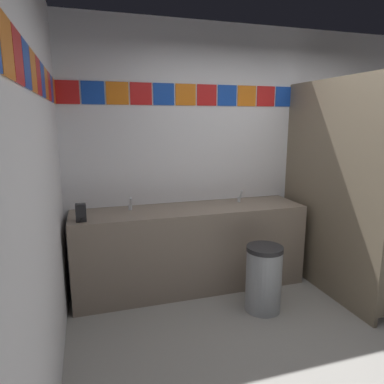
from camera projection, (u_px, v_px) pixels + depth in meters
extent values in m
plane|color=gray|center=(338.00, 357.00, 2.59)|extent=(8.61, 8.61, 0.00)
cube|color=silver|center=(243.00, 153.00, 3.95)|extent=(3.92, 0.08, 2.72)
cube|color=red|center=(67.00, 92.00, 3.25)|extent=(0.22, 0.01, 0.22)
cube|color=#1947B7|center=(93.00, 93.00, 3.31)|extent=(0.22, 0.01, 0.22)
cube|color=orange|center=(117.00, 93.00, 3.38)|extent=(0.22, 0.01, 0.22)
cube|color=red|center=(141.00, 94.00, 3.45)|extent=(0.22, 0.01, 0.22)
cube|color=#1947B7|center=(164.00, 94.00, 3.51)|extent=(0.22, 0.01, 0.22)
cube|color=orange|center=(186.00, 95.00, 3.58)|extent=(0.22, 0.01, 0.22)
cube|color=red|center=(207.00, 95.00, 3.64)|extent=(0.22, 0.01, 0.22)
cube|color=#1947B7|center=(227.00, 96.00, 3.71)|extent=(0.22, 0.01, 0.22)
cube|color=orange|center=(247.00, 96.00, 3.77)|extent=(0.22, 0.01, 0.22)
cube|color=red|center=(266.00, 96.00, 3.84)|extent=(0.22, 0.01, 0.22)
cube|color=#1947B7|center=(284.00, 97.00, 3.91)|extent=(0.22, 0.01, 0.22)
cube|color=orange|center=(302.00, 97.00, 3.97)|extent=(0.22, 0.01, 0.22)
cube|color=red|center=(319.00, 97.00, 4.04)|extent=(0.22, 0.01, 0.22)
cube|color=#1947B7|center=(336.00, 98.00, 4.10)|extent=(0.22, 0.01, 0.22)
cube|color=orange|center=(352.00, 98.00, 4.17)|extent=(0.22, 0.01, 0.22)
cube|color=red|center=(367.00, 99.00, 4.23)|extent=(0.22, 0.01, 0.22)
cube|color=#1947B7|center=(382.00, 99.00, 4.30)|extent=(0.22, 0.01, 0.22)
cube|color=silver|center=(29.00, 196.00, 1.75)|extent=(0.08, 3.40, 2.72)
cube|color=orange|center=(6.00, 46.00, 1.21)|extent=(0.01, 0.22, 0.22)
cube|color=red|center=(18.00, 57.00, 1.42)|extent=(0.01, 0.22, 0.22)
cube|color=#1947B7|center=(26.00, 65.00, 1.63)|extent=(0.01, 0.22, 0.22)
cube|color=orange|center=(33.00, 71.00, 1.84)|extent=(0.01, 0.22, 0.22)
cube|color=red|center=(38.00, 76.00, 2.06)|extent=(0.01, 0.22, 0.22)
cube|color=#1947B7|center=(43.00, 80.00, 2.27)|extent=(0.01, 0.22, 0.22)
cube|color=orange|center=(46.00, 84.00, 2.48)|extent=(0.01, 0.22, 0.22)
cube|color=red|center=(49.00, 86.00, 2.69)|extent=(0.01, 0.22, 0.22)
cube|color=#1947B7|center=(52.00, 89.00, 2.91)|extent=(0.01, 0.22, 0.22)
cube|color=orange|center=(54.00, 91.00, 3.12)|extent=(0.01, 0.22, 0.22)
cube|color=gray|center=(190.00, 248.00, 3.62)|extent=(2.36, 0.58, 0.85)
cube|color=gray|center=(183.00, 206.00, 3.80)|extent=(2.36, 0.03, 0.08)
cylinder|color=white|center=(132.00, 219.00, 3.35)|extent=(0.34, 0.34, 0.10)
cylinder|color=white|center=(244.00, 210.00, 3.68)|extent=(0.34, 0.34, 0.10)
cylinder|color=silver|center=(130.00, 207.00, 3.46)|extent=(0.04, 0.04, 0.05)
cylinder|color=silver|center=(131.00, 202.00, 3.40)|extent=(0.02, 0.06, 0.09)
cylinder|color=silver|center=(239.00, 200.00, 3.80)|extent=(0.04, 0.04, 0.05)
cylinder|color=silver|center=(241.00, 194.00, 3.74)|extent=(0.02, 0.06, 0.09)
cube|color=black|center=(81.00, 213.00, 3.06)|extent=(0.09, 0.07, 0.16)
cylinder|color=black|center=(81.00, 221.00, 3.03)|extent=(0.02, 0.02, 0.03)
cube|color=#726651|center=(328.00, 189.00, 3.43)|extent=(0.04, 1.48, 2.12)
cylinder|color=white|center=(347.00, 255.00, 4.03)|extent=(0.38, 0.38, 0.40)
torus|color=white|center=(349.00, 237.00, 3.98)|extent=(0.39, 0.39, 0.05)
cube|color=white|center=(338.00, 219.00, 4.15)|extent=(0.34, 0.17, 0.34)
cylinder|color=#999EA3|center=(263.00, 280.00, 3.19)|extent=(0.33, 0.33, 0.58)
cylinder|color=#262628|center=(265.00, 249.00, 3.13)|extent=(0.33, 0.33, 0.04)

